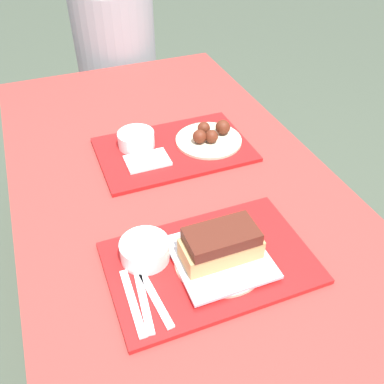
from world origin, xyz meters
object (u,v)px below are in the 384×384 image
Objects in this scene: brisket_sandwich_plate at (221,250)px; person_seated_across at (115,43)px; bowl_coleslaw_near at (145,249)px; tray_far at (174,150)px; wings_plate_far at (210,136)px; bowl_coleslaw_far at (136,138)px; tray_near at (210,263)px.

person_seated_across is at bearing 86.30° from brisket_sandwich_plate.
bowl_coleslaw_near is 0.15× the size of person_seated_across.
tray_far is 2.21× the size of wings_plate_far.
bowl_coleslaw_near is at bearing -100.54° from person_seated_across.
bowl_coleslaw_near is at bearing 155.26° from brisket_sandwich_plate.
wings_plate_far is (0.12, -0.00, 0.02)m from tray_far.
brisket_sandwich_plate reaches higher than tray_far.
brisket_sandwich_plate is (0.15, -0.07, 0.01)m from bowl_coleslaw_near.
tray_near is at bearing -86.97° from bowl_coleslaw_far.
person_seated_across is at bearing 85.40° from tray_near.
brisket_sandwich_plate is 0.29× the size of person_seated_across.
tray_near is at bearing -99.36° from tray_far.
bowl_coleslaw_near is at bearing 154.37° from tray_near.
brisket_sandwich_plate reaches higher than tray_near.
brisket_sandwich_plate reaches higher than bowl_coleslaw_near.
wings_plate_far is (0.17, 0.46, -0.02)m from brisket_sandwich_plate.
bowl_coleslaw_near is (-0.13, 0.06, 0.03)m from tray_near.
bowl_coleslaw_far is (-0.05, 0.51, -0.01)m from brisket_sandwich_plate.
brisket_sandwich_plate is 0.51m from bowl_coleslaw_far.
tray_far is at bearing 80.64° from tray_near.
tray_far is (0.07, 0.45, 0.00)m from tray_near.
person_seated_across is at bearing 95.24° from wings_plate_far.
wings_plate_far is at bearing -14.03° from bowl_coleslaw_far.
tray_near is at bearing -25.63° from bowl_coleslaw_near.
brisket_sandwich_plate is at bearing -84.68° from bowl_coleslaw_far.
tray_near is 0.50m from bowl_coleslaw_far.
wings_plate_far is (0.32, 0.39, -0.01)m from bowl_coleslaw_near.
brisket_sandwich_plate is at bearing -18.88° from tray_near.
tray_far is 2.19× the size of brisket_sandwich_plate.
person_seated_across is (0.13, 0.84, -0.02)m from bowl_coleslaw_far.
person_seated_across reaches higher than tray_far.
wings_plate_far is (0.19, 0.45, 0.02)m from tray_near.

